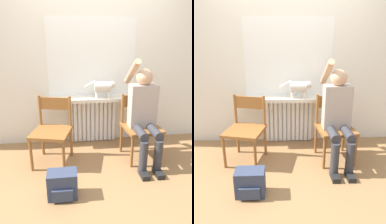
% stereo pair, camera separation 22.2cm
% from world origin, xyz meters
% --- Properties ---
extents(ground_plane, '(12.00, 12.00, 0.00)m').
position_xyz_m(ground_plane, '(0.00, 0.00, 0.00)').
color(ground_plane, olive).
extents(wall_with_window, '(7.00, 0.06, 2.70)m').
position_xyz_m(wall_with_window, '(0.00, 1.23, 1.35)').
color(wall_with_window, white).
rests_on(wall_with_window, ground_plane).
extents(radiator, '(0.73, 0.08, 0.69)m').
position_xyz_m(radiator, '(0.00, 1.15, 0.35)').
color(radiator, white).
rests_on(radiator, ground_plane).
extents(windowsill, '(1.33, 0.29, 0.05)m').
position_xyz_m(windowsill, '(0.00, 1.06, 0.72)').
color(windowsill, silver).
rests_on(windowsill, radiator).
extents(window_glass, '(1.28, 0.01, 1.10)m').
position_xyz_m(window_glass, '(0.00, 1.20, 1.29)').
color(window_glass, white).
rests_on(window_glass, windowsill).
extents(chair_left, '(0.55, 0.55, 0.86)m').
position_xyz_m(chair_left, '(-0.58, 0.59, 0.45)').
color(chair_left, brown).
rests_on(chair_left, ground_plane).
extents(chair_right, '(0.50, 0.50, 0.86)m').
position_xyz_m(chair_right, '(0.58, 0.59, 0.45)').
color(chair_right, brown).
rests_on(chair_right, ground_plane).
extents(person, '(0.36, 0.95, 1.34)m').
position_xyz_m(person, '(0.59, 0.49, 0.68)').
color(person, '#333338').
rests_on(person, ground_plane).
extents(cat, '(0.45, 0.14, 0.26)m').
position_xyz_m(cat, '(0.15, 1.00, 0.90)').
color(cat, silver).
rests_on(cat, windowsill).
extents(backpack, '(0.30, 0.22, 0.29)m').
position_xyz_m(backpack, '(-0.45, -0.12, 0.14)').
color(backpack, '#333D56').
rests_on(backpack, ground_plane).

